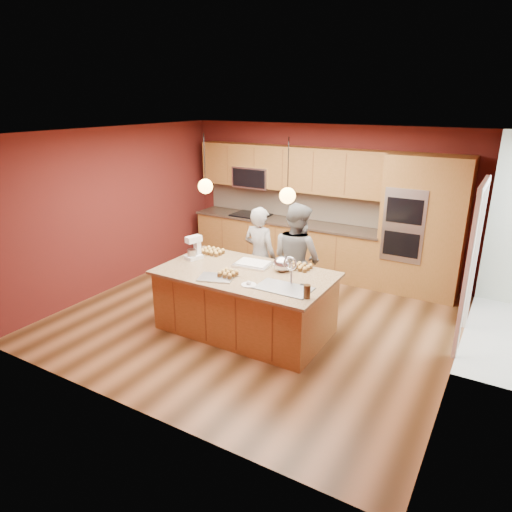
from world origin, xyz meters
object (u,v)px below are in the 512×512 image
Objects in this scene: person_left at (260,256)px; mixing_bowl at (282,264)px; person_right at (297,259)px; stand_mixer at (194,249)px; island at (246,301)px.

person_left reaches higher than mixing_bowl.
person_right is 1.54m from stand_mixer.
mixing_bowl is (1.36, 0.20, -0.05)m from stand_mixer.
person_left is at bearing 108.54° from island.
island is at bearing 10.07° from stand_mixer.
person_right reaches higher than person_left.
island is 6.95× the size of stand_mixer.
person_left reaches higher than stand_mixer.
stand_mixer is at bearing 57.83° from person_left.
mixing_bowl is (0.71, -0.62, 0.19)m from person_left.
person_right is (0.64, 0.00, 0.06)m from person_left.
person_right is at bearing 96.80° from mixing_bowl.
person_right reaches higher than stand_mixer.
island reaches higher than stand_mixer.
person_right reaches higher than mixing_bowl.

